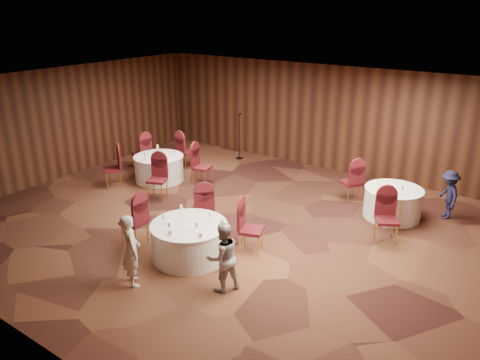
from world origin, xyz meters
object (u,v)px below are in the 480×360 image
Objects in this scene: woman_a at (131,250)px; woman_b at (223,257)px; mic_stand at (239,146)px; man_c at (449,195)px; table_left at (159,168)px; table_right at (393,203)px; table_main at (190,240)px.

woman_a reaches higher than woman_b.
mic_stand is 1.11× the size of woman_a.
mic_stand is 1.28× the size of man_c.
woman_a is at bearing -33.17° from woman_b.
table_right is (6.41, 1.40, 0.00)m from table_left.
table_main is at bearing -67.06° from woman_a.
woman_b reaches higher than table_left.
mic_stand is at bearing -119.29° from woman_b.
table_left is at bearing -18.54° from woman_a.
table_main is 1.30× the size of man_c.
man_c is (7.50, 2.12, 0.23)m from table_left.
table_right is 1.32m from man_c.
table_main is 1.14× the size of table_right.
table_left is 3.11m from mic_stand.
woman_a is (2.69, -7.24, 0.25)m from mic_stand.
man_c reaches higher than table_left.
table_left is 7.80m from man_c.
table_main is 1.38m from woman_b.
mic_stand reaches higher than table_main.
table_right is at bearing -169.62° from woman_b.
table_main is 4.66m from table_left.
woman_a is at bearing -117.89° from table_right.
table_left is 1.09× the size of woman_b.
table_right is (2.75, 4.28, 0.00)m from table_main.
woman_a reaches higher than table_right.
woman_a is 7.53m from man_c.
woman_b reaches higher than table_right.
table_left is at bearing -103.80° from mic_stand.
woman_a is at bearing -65.39° from man_c.
man_c is at bearing 15.77° from table_left.
woman_b is at bearing -22.95° from table_main.
woman_b is (-1.51, -4.81, 0.28)m from table_right.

